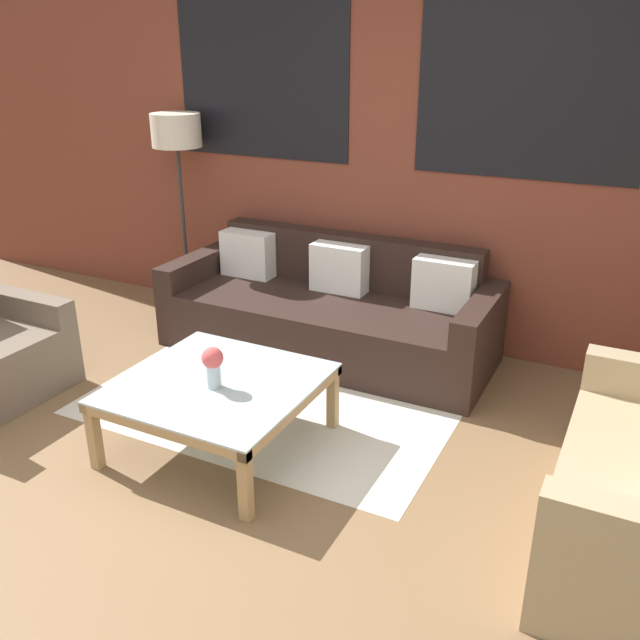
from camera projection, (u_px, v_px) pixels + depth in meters
name	position (u px, v px, depth m)	size (l,w,h in m)	color
ground_plane	(181.00, 511.00, 3.21)	(16.00, 16.00, 0.00)	brown
wall_back_brick	(384.00, 143.00, 4.68)	(8.40, 0.09, 2.80)	brown
rug	(278.00, 396.00, 4.24)	(2.20, 1.57, 0.00)	silver
couch_dark	(330.00, 313.00, 4.78)	(2.31, 0.88, 0.78)	black
coffee_table	(218.00, 390.00, 3.59)	(0.99, 0.99, 0.40)	silver
floor_lamp	(177.00, 141.00, 5.11)	(0.38, 0.38, 1.56)	#2D2D2D
flower_vase	(213.00, 364.00, 3.46)	(0.11, 0.11, 0.22)	#ADBCC6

